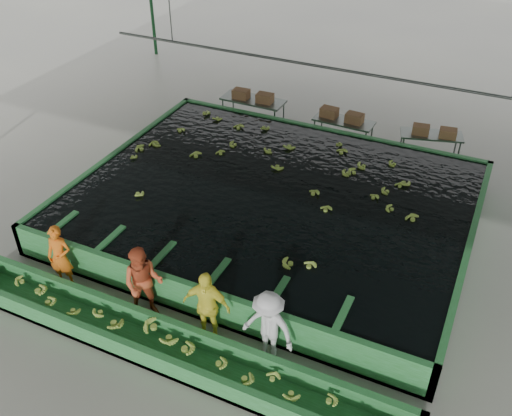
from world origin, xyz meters
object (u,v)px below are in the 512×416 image
at_px(worker_a, 60,257).
at_px(worker_c, 206,306).
at_px(sorting_trough, 168,347).
at_px(box_stack_left, 253,100).
at_px(flotation_tank, 272,205).
at_px(box_stack_right, 434,136).
at_px(box_stack_mid, 341,119).
at_px(worker_b, 143,283).
at_px(packing_table_mid, 343,132).
at_px(packing_table_right, 429,146).
at_px(worker_d, 268,328).
at_px(packing_table_left, 253,112).

relative_size(worker_a, worker_c, 0.93).
distance_m(sorting_trough, box_stack_left, 10.18).
bearing_deg(flotation_tank, box_stack_right, 57.46).
distance_m(box_stack_left, box_stack_mid, 3.08).
height_order(worker_b, box_stack_left, worker_b).
relative_size(flotation_tank, packing_table_mid, 5.25).
distance_m(worker_a, worker_b, 2.23).
bearing_deg(worker_b, worker_c, -24.26).
xyz_separation_m(sorting_trough, worker_c, (0.45, 0.80, 0.60)).
height_order(flotation_tank, packing_table_right, flotation_tank).
xyz_separation_m(packing_table_mid, box_stack_left, (-3.17, -0.07, 0.54)).
height_order(worker_a, box_stack_mid, worker_a).
xyz_separation_m(box_stack_left, box_stack_mid, (3.07, 0.09, -0.11)).
bearing_deg(worker_a, packing_table_right, 42.66).
xyz_separation_m(worker_c, box_stack_mid, (-0.15, 9.05, 0.02)).
xyz_separation_m(flotation_tank, worker_b, (-1.05, -4.30, 0.43)).
height_order(worker_b, box_stack_right, worker_b).
distance_m(sorting_trough, worker_d, 2.06).
height_order(packing_table_mid, box_stack_mid, box_stack_mid).
distance_m(packing_table_left, box_stack_right, 5.98).
bearing_deg(flotation_tank, box_stack_left, 120.75).
relative_size(packing_table_left, packing_table_right, 1.16).
height_order(flotation_tank, sorting_trough, flotation_tank).
relative_size(worker_b, packing_table_mid, 0.92).
distance_m(worker_b, worker_d, 2.86).
xyz_separation_m(packing_table_left, packing_table_right, (5.90, 0.28, -0.07)).
distance_m(flotation_tank, packing_table_right, 5.91).
xyz_separation_m(worker_c, box_stack_right, (2.71, 9.25, -0.01)).
bearing_deg(packing_table_left, worker_c, -70.21).
bearing_deg(box_stack_right, worker_b, -114.46).
xyz_separation_m(worker_d, box_stack_mid, (-1.51, 9.05, 0.02)).
height_order(worker_a, worker_b, worker_b).
relative_size(box_stack_left, box_stack_mid, 1.00).
relative_size(worker_d, box_stack_mid, 1.21).
bearing_deg(box_stack_left, box_stack_mid, 1.66).
distance_m(flotation_tank, box_stack_mid, 4.78).
distance_m(flotation_tank, packing_table_left, 5.51).
bearing_deg(packing_table_mid, box_stack_right, 4.49).
bearing_deg(flotation_tank, sorting_trough, -90.00).
bearing_deg(worker_a, box_stack_right, 42.15).
xyz_separation_m(packing_table_right, box_stack_left, (-5.87, -0.37, 0.56)).
relative_size(packing_table_mid, box_stack_left, 1.36).
relative_size(worker_d, box_stack_right, 1.30).
height_order(worker_a, packing_table_right, worker_a).
bearing_deg(packing_table_mid, flotation_tank, -94.72).
relative_size(worker_d, packing_table_right, 0.91).
distance_m(box_stack_left, box_stack_right, 5.94).
xyz_separation_m(worker_c, worker_d, (1.35, 0.00, -0.00)).
distance_m(worker_b, worker_c, 1.50).
bearing_deg(box_stack_mid, packing_table_mid, -11.83).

